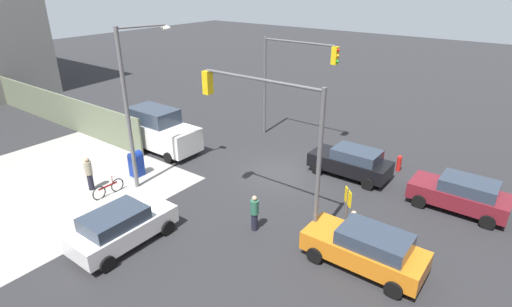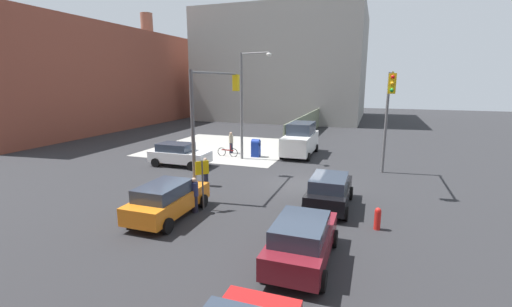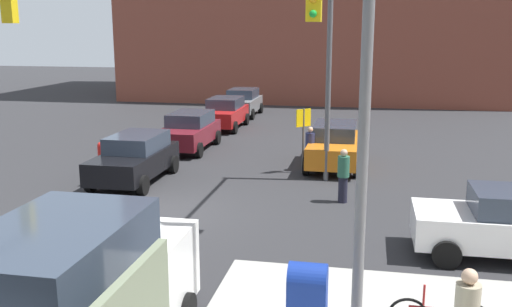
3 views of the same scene
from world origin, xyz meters
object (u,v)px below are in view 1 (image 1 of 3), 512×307
Objects in this scene: coupe_black at (351,162)px; hatchback_orange at (366,248)px; van_white_delivery at (159,130)px; fire_hydrant at (399,163)px; pedestrian_walking_north at (89,173)px; pedestrian_crossing at (352,228)px; sedan_maroon at (461,194)px; traffic_signal_nw_corner at (270,125)px; traffic_signal_se_corner at (291,70)px; pedestrian_waiting at (254,212)px; street_lamp_corner at (133,98)px; coupe_white at (122,227)px; bicycle_leaning_on_fence at (108,189)px; mailbox_blue at (136,163)px.

hatchback_orange is at bearing 118.71° from coupe_black.
van_white_delivery reaches higher than hatchback_orange.
fire_hydrant is 0.52× the size of pedestrian_walking_north.
pedestrian_crossing is at bearing 114.93° from coupe_black.
coupe_black is (5.51, -0.18, 0.00)m from sedan_maroon.
van_white_delivery is (14.78, -2.83, 0.44)m from hatchback_orange.
traffic_signal_nw_corner is at bearing -31.42° from pedestrian_crossing.
van_white_delivery is at bearing -10.84° from hatchback_orange.
traffic_signal_se_corner is 3.92× the size of pedestrian_waiting.
street_lamp_corner reaches higher than sedan_maroon.
pedestrian_walking_north is (9.04, 2.90, -3.71)m from traffic_signal_nw_corner.
street_lamp_corner reaches higher than pedestrian_waiting.
coupe_white is 9.81m from van_white_delivery.
van_white_delivery reaches higher than pedestrian_walking_north.
pedestrian_walking_north is 1.03× the size of bicycle_leaning_on_fence.
street_lamp_corner is 14.59m from fire_hydrant.
hatchback_orange is 1.05× the size of coupe_white.
coupe_white reaches higher than mailbox_blue.
pedestrian_waiting reaches higher than fire_hydrant.
traffic_signal_nw_corner is at bearing 44.65° from sedan_maroon.
pedestrian_crossing reaches higher than coupe_white.
pedestrian_waiting is at bearing 78.66° from pedestrian_walking_north.
pedestrian_waiting reaches higher than sedan_maroon.
coupe_white is at bearing 63.69° from fire_hydrant.
traffic_signal_nw_corner is 7.58m from coupe_black.
traffic_signal_se_corner reaches higher than hatchback_orange.
mailbox_blue is 12.94m from hatchback_orange.
street_lamp_corner is 1.87× the size of coupe_black.
pedestrian_crossing is at bearing -174.29° from mailbox_blue.
pedestrian_walking_north is (0.60, 2.40, 0.18)m from mailbox_blue.
sedan_maroon is at bearing 178.08° from coupe_black.
sedan_maroon is 2.36× the size of pedestrian_walking_north.
hatchback_orange is (-3.63, 6.62, 0.00)m from coupe_black.
pedestrian_waiting is at bearing 6.86° from hatchback_orange.
coupe_black is at bearing -107.61° from pedestrian_crossing.
pedestrian_waiting is at bearing -22.31° from pedestrian_crossing.
sedan_maroon and hatchback_orange have the same top height.
traffic_signal_se_corner is 7.21m from coupe_black.
pedestrian_waiting is (-3.63, -4.02, 0.02)m from coupe_white.
van_white_delivery is 3.00× the size of pedestrian_walking_north.
traffic_signal_nw_corner reaches higher than hatchback_orange.
pedestrian_walking_north is (8.80, 2.20, 0.08)m from pedestrian_waiting.
sedan_maroon is 6.27m from pedestrian_crossing.
fire_hydrant is 8.05m from pedestrian_crossing.
hatchback_orange reaches higher than mailbox_blue.
fire_hydrant is at bearing -107.63° from traffic_signal_nw_corner.
coupe_white reaches higher than fire_hydrant.
pedestrian_crossing is at bearing -171.44° from street_lamp_corner.
street_lamp_corner reaches higher than pedestrian_walking_north.
coupe_white is 2.56× the size of pedestrian_waiting.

